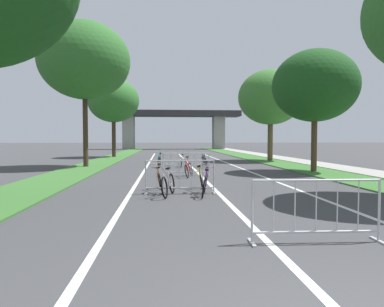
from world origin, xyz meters
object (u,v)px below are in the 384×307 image
at_px(crowd_barrier_fourth, 178,158).
at_px(tree_right_cypress_far, 315,86).
at_px(bicycle_black_7, 204,161).
at_px(tree_left_pine_far, 85,61).
at_px(bicycle_yellow_2, 201,181).
at_px(crowd_barrier_second, 180,177).
at_px(bicycle_white_0, 182,161).
at_px(bicycle_purple_4, 205,184).
at_px(crowd_barrier_nearest, 316,211).
at_px(tree_left_maple_mid, 113,101).
at_px(crowd_barrier_third, 186,165).
at_px(bicycle_teal_5, 159,161).
at_px(bicycle_silver_1, 168,184).
at_px(bicycle_red_3, 189,169).
at_px(bicycle_orange_6, 160,180).
at_px(tree_right_oak_mid, 271,97).

bearing_deg(crowd_barrier_fourth, tree_right_cypress_far, -30.81).
bearing_deg(bicycle_black_7, tree_left_pine_far, -6.99).
distance_m(crowd_barrier_fourth, bicycle_black_7, 1.69).
distance_m(bicycle_yellow_2, bicycle_black_7, 9.45).
relative_size(crowd_barrier_second, bicycle_white_0, 1.34).
height_order(crowd_barrier_second, bicycle_purple_4, crowd_barrier_second).
relative_size(crowd_barrier_nearest, bicycle_yellow_2, 1.30).
xyz_separation_m(tree_left_maple_mid, crowd_barrier_third, (5.64, -16.34, -4.70)).
xyz_separation_m(crowd_barrier_third, bicycle_white_0, (0.05, 4.81, -0.17)).
bearing_deg(bicycle_black_7, tree_left_maple_mid, -61.35).
bearing_deg(tree_left_maple_mid, crowd_barrier_second, -76.68).
xyz_separation_m(crowd_barrier_second, crowd_barrier_fourth, (0.36, 10.40, 0.00)).
xyz_separation_m(bicycle_white_0, bicycle_yellow_2, (0.13, -9.57, -0.00)).
xyz_separation_m(tree_right_cypress_far, bicycle_yellow_2, (-6.45, -5.90, -4.04)).
relative_size(bicycle_purple_4, bicycle_teal_5, 0.99).
distance_m(bicycle_silver_1, bicycle_yellow_2, 1.35).
relative_size(crowd_barrier_second, bicycle_red_3, 1.35).
bearing_deg(bicycle_purple_4, bicycle_red_3, 101.51).
relative_size(bicycle_teal_5, bicycle_orange_6, 0.92).
bearing_deg(crowd_barrier_second, tree_left_pine_far, 116.46).
bearing_deg(tree_left_pine_far, crowd_barrier_fourth, 0.01).
xyz_separation_m(bicycle_purple_4, bicycle_teal_5, (-1.51, 10.43, 0.00)).
distance_m(bicycle_silver_1, bicycle_orange_6, 0.89).
distance_m(tree_left_maple_mid, bicycle_teal_5, 13.22).
height_order(bicycle_purple_4, bicycle_orange_6, bicycle_orange_6).
distance_m(bicycle_red_3, bicycle_teal_5, 5.53).
relative_size(tree_left_maple_mid, tree_right_oak_mid, 1.04).
xyz_separation_m(tree_left_pine_far, bicycle_silver_1, (4.80, -10.76, -5.99)).
xyz_separation_m(crowd_barrier_nearest, bicycle_purple_4, (-1.25, 4.81, -0.16)).
height_order(bicycle_white_0, bicycle_red_3, bicycle_red_3).
relative_size(crowd_barrier_second, bicycle_silver_1, 1.38).
bearing_deg(tree_left_maple_mid, bicycle_yellow_2, -74.59).
relative_size(crowd_barrier_nearest, bicycle_silver_1, 1.38).
xyz_separation_m(crowd_barrier_second, bicycle_purple_4, (0.74, -0.39, -0.16)).
height_order(crowd_barrier_fourth, bicycle_yellow_2, crowd_barrier_fourth).
distance_m(crowd_barrier_nearest, bicycle_purple_4, 4.97).
distance_m(crowd_barrier_nearest, bicycle_black_7, 15.01).
relative_size(tree_left_maple_mid, bicycle_black_7, 4.38).
bearing_deg(crowd_barrier_fourth, tree_left_maple_mid, 116.11).
distance_m(tree_right_cypress_far, bicycle_black_7, 7.47).
distance_m(tree_right_cypress_far, crowd_barrier_fourth, 8.83).
distance_m(bicycle_orange_6, bicycle_black_7, 9.68).
xyz_separation_m(crowd_barrier_nearest, bicycle_teal_5, (-2.76, 15.24, -0.16)).
relative_size(bicycle_yellow_2, bicycle_red_3, 1.04).
relative_size(tree_left_maple_mid, bicycle_white_0, 4.44).
bearing_deg(bicycle_orange_6, crowd_barrier_nearest, -68.84).
xyz_separation_m(crowd_barrier_second, bicycle_silver_1, (-0.37, -0.36, -0.16)).
bearing_deg(tree_right_oak_mid, bicycle_teal_5, -149.28).
relative_size(bicycle_yellow_2, bicycle_teal_5, 1.04).
height_order(tree_left_pine_far, crowd_barrier_second, tree_left_pine_far).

